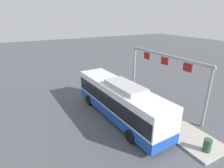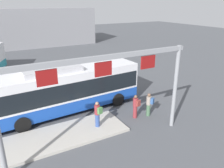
% 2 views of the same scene
% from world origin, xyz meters
% --- Properties ---
extents(ground_plane, '(120.00, 120.00, 0.00)m').
position_xyz_m(ground_plane, '(0.00, 0.00, 0.00)').
color(ground_plane, '#4C4F54').
extents(platform_curb, '(10.00, 2.80, 0.16)m').
position_xyz_m(platform_curb, '(-2.47, -3.12, 0.08)').
color(platform_curb, '#B2ADA3').
rests_on(platform_curb, ground).
extents(bus_main, '(11.12, 3.14, 3.46)m').
position_xyz_m(bus_main, '(-0.01, -0.00, 1.81)').
color(bus_main, '#1947AD').
rests_on(bus_main, ground).
extents(person_boarding, '(0.52, 0.60, 1.67)m').
position_xyz_m(person_boarding, '(4.79, -3.49, 0.89)').
color(person_boarding, '#476B4C').
rests_on(person_boarding, ground).
extents(person_waiting_near, '(0.43, 0.58, 1.67)m').
position_xyz_m(person_waiting_near, '(0.93, -3.30, 1.05)').
color(person_waiting_near, '#334C8C').
rests_on(person_waiting_near, platform_curb).
extents(person_waiting_mid, '(0.41, 0.57, 1.67)m').
position_xyz_m(person_waiting_mid, '(3.80, -3.29, 0.89)').
color(person_waiting_mid, maroon).
rests_on(person_waiting_mid, ground).
extents(platform_sign_gantry, '(10.19, 0.24, 5.20)m').
position_xyz_m(platform_sign_gantry, '(0.36, -5.28, 3.80)').
color(platform_sign_gantry, gray).
rests_on(platform_sign_gantry, ground).
extents(trash_bin, '(0.52, 0.52, 0.90)m').
position_xyz_m(trash_bin, '(-6.71, -2.78, 0.61)').
color(trash_bin, '#2D5133').
rests_on(trash_bin, platform_curb).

